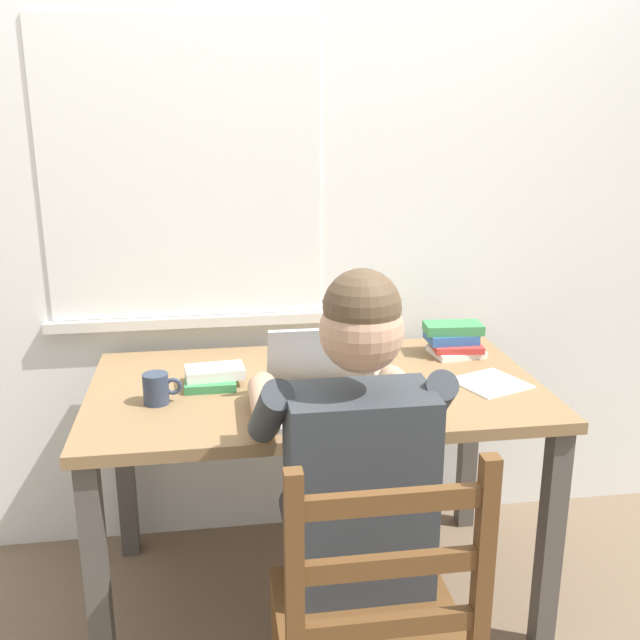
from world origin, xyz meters
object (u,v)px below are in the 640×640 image
Objects in this scene: landscape_photo_print at (296,371)px; seated_person at (350,478)px; computer_mouse at (421,398)px; book_stack_side at (213,377)px; coffee_mug_white at (371,359)px; coffee_mug_dark at (157,389)px; book_stack_main at (454,339)px; desk at (316,413)px; wooden_chair at (373,630)px; laptop at (328,388)px.

seated_person is at bearing -67.64° from landscape_photo_print.
landscape_photo_print is at bearing 135.08° from computer_mouse.
computer_mouse is at bearing -21.99° from book_stack_side.
seated_person is at bearing -107.58° from coffee_mug_white.
seated_person is at bearing -56.75° from book_stack_side.
seated_person is 11.14× the size of coffee_mug_dark.
book_stack_side is at bearing 36.76° from coffee_mug_dark.
computer_mouse is 0.46m from landscape_photo_print.
computer_mouse is 0.48m from book_stack_main.
desk is 11.31× the size of coffee_mug_white.
wooden_chair reaches higher than landscape_photo_print.
book_stack_side reaches higher than computer_mouse.
laptop is (0.01, -0.17, 0.15)m from desk.
desk is at bearing -6.65° from book_stack_side.
landscape_photo_print is at bearing 168.41° from coffee_mug_white.
landscape_photo_print is (-0.07, 0.87, 0.30)m from wooden_chair.
computer_mouse is (0.26, 0.27, 0.09)m from seated_person.
coffee_mug_dark is 1.03m from book_stack_main.
book_stack_main is (0.99, 0.29, 0.01)m from coffee_mug_dark.
landscape_photo_print reaches higher than desk.
desk is at bearing -157.48° from book_stack_main.
seated_person reaches higher than landscape_photo_print.
landscape_photo_print is at bearing 111.39° from desk.
laptop is 0.38m from book_stack_side.
laptop is 1.81× the size of book_stack_side.
coffee_mug_white is 0.68m from coffee_mug_dark.
desk is at bearing -159.25° from coffee_mug_white.
coffee_mug_dark is at bearing -170.16° from desk.
seated_person is 12.45× the size of computer_mouse.
book_stack_side is at bearing -146.42° from landscape_photo_print.
wooden_chair is 0.90m from coffee_mug_dark.
seated_person reaches higher than computer_mouse.
seated_person is 0.33m from laptop.
desk is 4.13× the size of laptop.
laptop is at bearing -31.84° from book_stack_side.
wooden_chair is 0.91m from coffee_mug_white.
coffee_mug_white is at bearing 13.09° from coffee_mug_dark.
laptop is at bearing 91.31° from seated_person.
desk is at bearing -52.62° from landscape_photo_print.
wooden_chair is (0.02, -0.75, -0.20)m from desk.
wooden_chair is at bearing -88.58° from desk.
desk is 0.78m from wooden_chair.
desk is 10.61× the size of landscape_photo_print.
book_stack_main is at bearing 16.64° from coffee_mug_dark.
seated_person reaches higher than book_stack_side.
coffee_mug_dark reaches higher than desk.
wooden_chair is 0.92m from landscape_photo_print.
coffee_mug_white is 0.94× the size of landscape_photo_print.
landscape_photo_print is (-0.05, 0.12, 0.10)m from desk.
landscape_photo_print is at bearing 101.65° from laptop.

